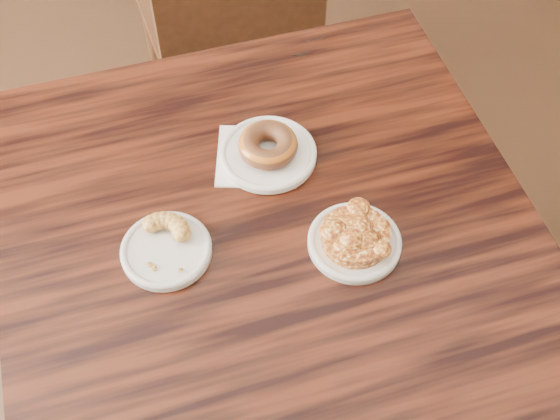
{
  "coord_description": "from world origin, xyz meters",
  "views": [
    {
      "loc": [
        0.01,
        -0.46,
        1.72
      ],
      "look_at": [
        0.02,
        0.19,
        0.8
      ],
      "focal_mm": 45.0,
      "sensor_mm": 36.0,
      "label": 1
    }
  ],
  "objects_px": {
    "chair_far": "(223,7)",
    "cruller_fragment": "(165,244)",
    "apple_fritter": "(356,234)",
    "glazed_donut": "(268,145)",
    "cafe_table": "(270,323)"
  },
  "relations": [
    {
      "from": "chair_far",
      "to": "glazed_donut",
      "type": "xyz_separation_m",
      "value": [
        0.13,
        -0.79,
        0.33
      ]
    },
    {
      "from": "chair_far",
      "to": "cafe_table",
      "type": "bearing_deg",
      "value": 78.82
    },
    {
      "from": "glazed_donut",
      "to": "apple_fritter",
      "type": "distance_m",
      "value": 0.23
    },
    {
      "from": "glazed_donut",
      "to": "apple_fritter",
      "type": "xyz_separation_m",
      "value": [
        0.14,
        -0.19,
        -0.0
      ]
    },
    {
      "from": "cafe_table",
      "to": "cruller_fragment",
      "type": "xyz_separation_m",
      "value": [
        -0.16,
        -0.06,
        0.4
      ]
    },
    {
      "from": "chair_far",
      "to": "cruller_fragment",
      "type": "height_order",
      "value": "chair_far"
    },
    {
      "from": "cafe_table",
      "to": "apple_fritter",
      "type": "xyz_separation_m",
      "value": [
        0.14,
        -0.04,
        0.41
      ]
    },
    {
      "from": "chair_far",
      "to": "apple_fritter",
      "type": "bearing_deg",
      "value": 86.46
    },
    {
      "from": "chair_far",
      "to": "cruller_fragment",
      "type": "bearing_deg",
      "value": 68.96
    },
    {
      "from": "chair_far",
      "to": "apple_fritter",
      "type": "height_order",
      "value": "chair_far"
    },
    {
      "from": "cafe_table",
      "to": "chair_far",
      "type": "height_order",
      "value": "chair_far"
    },
    {
      "from": "glazed_donut",
      "to": "cruller_fragment",
      "type": "relative_size",
      "value": 1.01
    },
    {
      "from": "chair_far",
      "to": "cruller_fragment",
      "type": "distance_m",
      "value": 1.05
    },
    {
      "from": "chair_far",
      "to": "cruller_fragment",
      "type": "xyz_separation_m",
      "value": [
        -0.03,
        -0.99,
        0.33
      ]
    },
    {
      "from": "apple_fritter",
      "to": "cruller_fragment",
      "type": "xyz_separation_m",
      "value": [
        -0.31,
        -0.01,
        -0.0
      ]
    }
  ]
}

